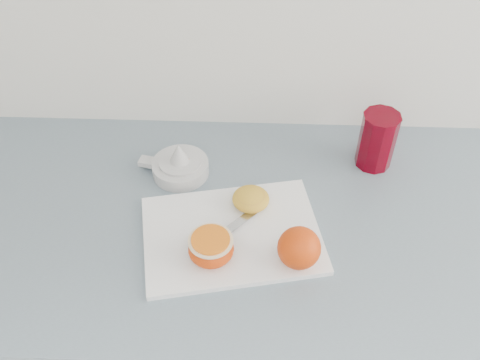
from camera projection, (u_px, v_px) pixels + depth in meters
The scene contains 8 objects.
counter at pixel (273, 330), 1.39m from camera, with size 2.63×0.64×0.89m.
cutting_board at pixel (232, 235), 1.04m from camera, with size 0.34×0.24×0.01m, color white.
whole_orange at pixel (299, 248), 0.95m from camera, with size 0.08×0.08×0.08m.
half_orange at pixel (211, 248), 0.97m from camera, with size 0.08×0.08×0.05m.
squeezed_shell at pixel (251, 199), 1.07m from camera, with size 0.08×0.08×0.03m.
paring_knife at pixel (215, 239), 1.01m from camera, with size 0.14×0.15×0.01m.
citrus_juicer at pixel (180, 165), 1.15m from camera, with size 0.16×0.12×0.08m.
red_tumbler at pixel (377, 142), 1.15m from camera, with size 0.08×0.08×0.13m.
Camera 1 is at (0.02, 0.98, 1.70)m, focal length 40.00 mm.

